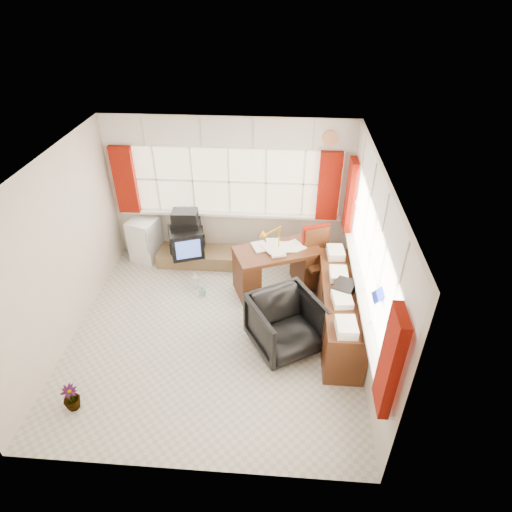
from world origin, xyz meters
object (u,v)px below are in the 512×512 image
at_px(credenza, 339,309).
at_px(crt_tv, 186,242).
at_px(office_chair, 285,324).
at_px(radiator, 268,310).
at_px(desk, 277,267).
at_px(desk_lamp, 279,232).
at_px(tv_bench, 199,257).
at_px(mini_fridge, 145,240).
at_px(task_chair, 317,256).

distance_m(credenza, crt_tv, 2.83).
height_order(office_chair, radiator, office_chair).
height_order(desk, crt_tv, desk).
xyz_separation_m(desk, office_chair, (0.16, -1.26, -0.02)).
bearing_deg(crt_tv, office_chair, -46.08).
distance_m(desk_lamp, crt_tv, 1.73).
xyz_separation_m(tv_bench, mini_fridge, (-0.95, 0.08, 0.26)).
relative_size(credenza, mini_fridge, 2.62).
distance_m(radiator, crt_tv, 1.97).
xyz_separation_m(desk, radiator, (-0.10, -0.79, -0.20)).
height_order(task_chair, mini_fridge, task_chair).
xyz_separation_m(desk_lamp, radiator, (-0.12, -0.82, -0.83)).
xyz_separation_m(task_chair, tv_bench, (-2.00, 0.50, -0.45)).
xyz_separation_m(desk, tv_bench, (-1.38, 0.62, -0.29)).
height_order(desk_lamp, office_chair, desk_lamp).
distance_m(tv_bench, crt_tv, 0.42).
height_order(office_chair, mini_fridge, office_chair).
xyz_separation_m(desk, mini_fridge, (-2.33, 0.70, -0.04)).
bearing_deg(desk_lamp, crt_tv, 162.74).
distance_m(desk_lamp, radiator, 1.17).
xyz_separation_m(crt_tv, mini_fridge, (-0.78, 0.18, -0.11)).
distance_m(radiator, mini_fridge, 2.69).
relative_size(desk, crt_tv, 2.18).
relative_size(task_chair, mini_fridge, 1.41).
height_order(office_chair, crt_tv, office_chair).
height_order(desk_lamp, credenza, desk_lamp).
xyz_separation_m(desk, credenza, (0.90, -0.90, -0.03)).
distance_m(office_chair, crt_tv, 2.46).
bearing_deg(mini_fridge, desk, -16.74).
height_order(radiator, credenza, credenza).
xyz_separation_m(office_chair, credenza, (0.74, 0.36, -0.00)).
xyz_separation_m(desk_lamp, tv_bench, (-1.40, 0.59, -0.92)).
distance_m(task_chair, office_chair, 1.47).
height_order(office_chair, tv_bench, office_chair).
bearing_deg(tv_bench, mini_fridge, 175.18).
bearing_deg(tv_bench, credenza, -33.70).
relative_size(desk, credenza, 0.72).
bearing_deg(credenza, office_chair, -154.19).
relative_size(desk_lamp, task_chair, 0.39).
height_order(desk, task_chair, task_chair).
relative_size(desk_lamp, credenza, 0.21).
relative_size(task_chair, crt_tv, 1.63).
height_order(desk_lamp, mini_fridge, desk_lamp).
xyz_separation_m(task_chair, credenza, (0.28, -1.02, -0.18)).
height_order(task_chair, credenza, task_chair).
relative_size(radiator, crt_tv, 0.80).
bearing_deg(crt_tv, mini_fridge, 166.68).
xyz_separation_m(desk_lamp, task_chair, (0.60, 0.09, -0.47)).
relative_size(office_chair, crt_tv, 1.31).
distance_m(desk_lamp, tv_bench, 1.77).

